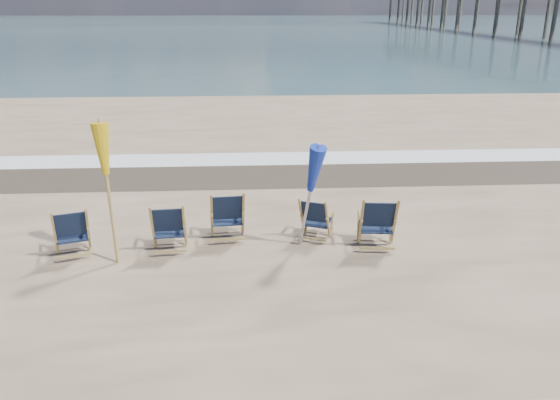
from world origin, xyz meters
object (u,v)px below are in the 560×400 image
(beach_chair_3, at_px, (327,221))
(beach_chair_4, at_px, (395,224))
(beach_chair_0, at_px, (88,231))
(beach_chair_1, at_px, (184,227))
(beach_chair_2, at_px, (243,215))
(umbrella_blue, at_px, (308,169))
(umbrella_yellow, at_px, (105,158))
(fishing_pier, at_px, (516,2))

(beach_chair_3, bearing_deg, beach_chair_4, -178.02)
(beach_chair_4, bearing_deg, beach_chair_0, 5.09)
(beach_chair_0, height_order, beach_chair_1, beach_chair_1)
(beach_chair_2, bearing_deg, umbrella_blue, 152.60)
(beach_chair_2, xyz_separation_m, beach_chair_4, (2.70, -0.60, 0.01))
(umbrella_yellow, height_order, fishing_pier, fishing_pier)
(beach_chair_2, height_order, umbrella_blue, umbrella_blue)
(fishing_pier, bearing_deg, beach_chair_0, -119.87)
(beach_chair_2, distance_m, fishing_pier, 81.42)
(beach_chair_1, relative_size, umbrella_yellow, 0.41)
(beach_chair_3, bearing_deg, umbrella_yellow, 31.01)
(beach_chair_0, relative_size, umbrella_yellow, 0.41)
(beach_chair_4, bearing_deg, beach_chair_3, -14.54)
(beach_chair_0, height_order, umbrella_yellow, umbrella_yellow)
(beach_chair_3, bearing_deg, beach_chair_1, 29.26)
(beach_chair_4, bearing_deg, beach_chair_2, -6.49)
(beach_chair_1, relative_size, umbrella_blue, 0.48)
(beach_chair_4, xyz_separation_m, fishing_pier, (35.97, 72.14, 4.12))
(beach_chair_3, bearing_deg, beach_chair_2, 16.35)
(fishing_pier, bearing_deg, beach_chair_3, -117.37)
(beach_chair_2, relative_size, umbrella_yellow, 0.43)
(beach_chair_4, xyz_separation_m, umbrella_blue, (-1.55, 0.14, 0.99))
(beach_chair_4, relative_size, fishing_pier, 0.01)
(beach_chair_0, distance_m, umbrella_blue, 3.99)
(umbrella_blue, bearing_deg, fishing_pier, 62.47)
(beach_chair_3, height_order, umbrella_yellow, umbrella_yellow)
(beach_chair_0, relative_size, beach_chair_4, 0.92)
(beach_chair_1, bearing_deg, fishing_pier, -123.79)
(beach_chair_1, relative_size, fishing_pier, 0.01)
(beach_chair_1, distance_m, fishing_pier, 82.33)
(beach_chair_2, height_order, beach_chair_3, beach_chair_2)
(umbrella_blue, bearing_deg, beach_chair_3, 35.70)
(umbrella_yellow, height_order, umbrella_blue, umbrella_yellow)
(umbrella_yellow, distance_m, fishing_pier, 83.07)
(umbrella_blue, xyz_separation_m, fishing_pier, (37.52, 71.99, 3.13))
(beach_chair_0, height_order, beach_chair_4, beach_chair_4)
(beach_chair_0, xyz_separation_m, fishing_pier, (41.37, 72.04, 4.16))
(umbrella_yellow, relative_size, fishing_pier, 0.02)
(beach_chair_4, bearing_deg, fishing_pier, -110.38)
(beach_chair_2, relative_size, umbrella_blue, 0.51)
(beach_chair_1, xyz_separation_m, umbrella_yellow, (-1.18, -0.25, 1.36))
(umbrella_yellow, relative_size, umbrella_blue, 1.17)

